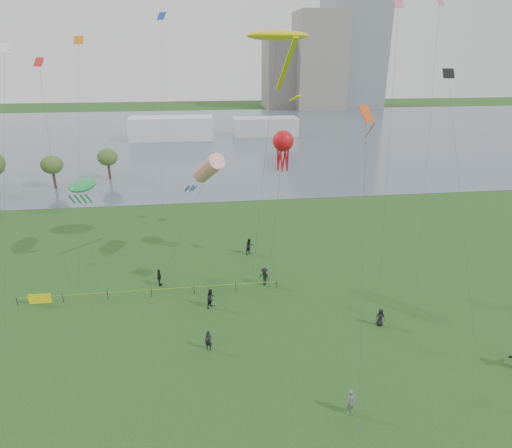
{
  "coord_description": "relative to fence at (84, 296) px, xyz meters",
  "views": [
    {
      "loc": [
        -4.3,
        -23.33,
        21.28
      ],
      "look_at": [
        0.0,
        10.0,
        8.0
      ],
      "focal_mm": 30.0,
      "sensor_mm": 36.0,
      "label": 1
    }
  ],
  "objects": [
    {
      "name": "spectator_b",
      "position": [
        17.04,
        0.9,
        0.36
      ],
      "size": [
        1.3,
        1.34,
        1.84
      ],
      "primitive_type": "imported",
      "rotation": [
        0.0,
        0.0,
        -0.85
      ],
      "color": "black",
      "rests_on": "ground_plane"
    },
    {
      "name": "ground_plane",
      "position": [
        15.73,
        -12.77,
        -0.55
      ],
      "size": [
        400.0,
        400.0,
        0.0
      ],
      "primitive_type": "plane",
      "color": "#183E13"
    },
    {
      "name": "pavilion_right",
      "position": [
        29.73,
        85.23,
        1.95
      ],
      "size": [
        18.0,
        7.0,
        5.0
      ],
      "primitive_type": "cube",
      "color": "silver",
      "rests_on": "ground_plane"
    },
    {
      "name": "spectator_f",
      "position": [
        11.29,
        -8.54,
        0.27
      ],
      "size": [
        0.7,
        0.58,
        1.64
      ],
      "primitive_type": "imported",
      "rotation": [
        0.0,
        0.0,
        -0.37
      ],
      "color": "black",
      "rests_on": "ground_plane"
    },
    {
      "name": "kite_windsock",
      "position": [
        12.03,
        5.05,
        10.42
      ],
      "size": [
        6.97,
        4.96,
        12.82
      ],
      "rotation": [
        0.0,
        0.0,
        -0.2
      ],
      "color": "#3F3F42"
    },
    {
      "name": "pavilion_left",
      "position": [
        3.73,
        82.23,
        2.45
      ],
      "size": [
        22.0,
        8.0,
        6.0
      ],
      "primitive_type": "cube",
      "color": "silver",
      "rests_on": "ground_plane"
    },
    {
      "name": "spectator_d",
      "position": [
        25.71,
        -7.16,
        0.23
      ],
      "size": [
        0.87,
        0.68,
        1.56
      ],
      "primitive_type": "imported",
      "rotation": [
        0.0,
        0.0,
        -0.27
      ],
      "color": "black",
      "rests_on": "ground_plane"
    },
    {
      "name": "spectator_a",
      "position": [
        11.67,
        -2.52,
        0.35
      ],
      "size": [
        1.09,
        1.11,
        1.81
      ],
      "primitive_type": "imported",
      "rotation": [
        0.0,
        0.0,
        0.88
      ],
      "color": "black",
      "rests_on": "ground_plane"
    },
    {
      "name": "kite_octopus",
      "position": [
        19.33,
        4.59,
        12.93
      ],
      "size": [
        3.19,
        5.94,
        14.61
      ],
      "rotation": [
        0.0,
        0.0,
        -0.22
      ],
      "color": "#3F3F42"
    },
    {
      "name": "kite_flyer",
      "position": [
        20.07,
        -16.06,
        0.34
      ],
      "size": [
        0.77,
        0.67,
        1.78
      ],
      "primitive_type": "imported",
      "rotation": [
        0.0,
        0.0,
        0.46
      ],
      "color": "slate",
      "rests_on": "ground_plane"
    },
    {
      "name": "spectator_c",
      "position": [
        6.72,
        2.05,
        0.33
      ],
      "size": [
        0.45,
        1.04,
        1.76
      ],
      "primitive_type": "imported",
      "rotation": [
        0.0,
        0.0,
        1.55
      ],
      "color": "black",
      "rests_on": "ground_plane"
    },
    {
      "name": "building_mid",
      "position": [
        61.73,
        149.23,
        18.45
      ],
      "size": [
        20.0,
        20.0,
        38.0
      ],
      "primitive_type": "cube",
      "color": "gray",
      "rests_on": "ground_plane"
    },
    {
      "name": "kite_creature",
      "position": [
        -0.92,
        8.34,
        8.25
      ],
      "size": [
        3.61,
        10.83,
        9.29
      ],
      "rotation": [
        0.0,
        0.0,
        -0.42
      ],
      "color": "#3F3F42"
    },
    {
      "name": "spectator_g",
      "position": [
        16.38,
        8.12,
        0.39
      ],
      "size": [
        1.17,
        1.14,
        1.9
      ],
      "primitive_type": "imported",
      "rotation": [
        0.0,
        0.0,
        0.67
      ],
      "color": "black",
      "rests_on": "ground_plane"
    },
    {
      "name": "lake",
      "position": [
        15.73,
        87.23,
        -0.53
      ],
      "size": [
        400.0,
        120.0,
        0.08
      ],
      "primitive_type": "cube",
      "color": "slate",
      "rests_on": "ground_plane"
    },
    {
      "name": "kite_delta",
      "position": [
        23.0,
        -7.07,
        15.82
      ],
      "size": [
        4.13,
        12.82,
        18.02
      ],
      "rotation": [
        0.0,
        0.0,
        -0.38
      ],
      "color": "#3F3F42"
    },
    {
      "name": "small_kites",
      "position": [
        13.78,
        5.73,
        22.53
      ],
      "size": [
        37.54,
        16.08,
        6.6
      ],
      "color": "orange"
    },
    {
      "name": "kite_stingray",
      "position": [
        18.42,
        3.56,
        22.27
      ],
      "size": [
        5.79,
        10.2,
        23.32
      ],
      "rotation": [
        0.0,
        0.0,
        -0.0
      ],
      "color": "#3F3F42"
    },
    {
      "name": "fence",
      "position": [
        0.0,
        0.0,
        0.0
      ],
      "size": [
        24.07,
        0.07,
        1.05
      ],
      "color": "black",
      "rests_on": "ground_plane"
    },
    {
      "name": "building_low",
      "position": [
        47.73,
        155.23,
        13.45
      ],
      "size": [
        16.0,
        18.0,
        28.0
      ],
      "primitive_type": "cube",
      "color": "slate",
      "rests_on": "ground_plane"
    }
  ]
}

